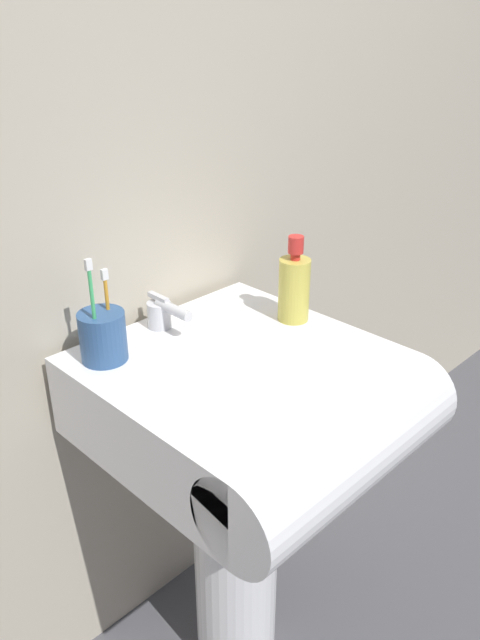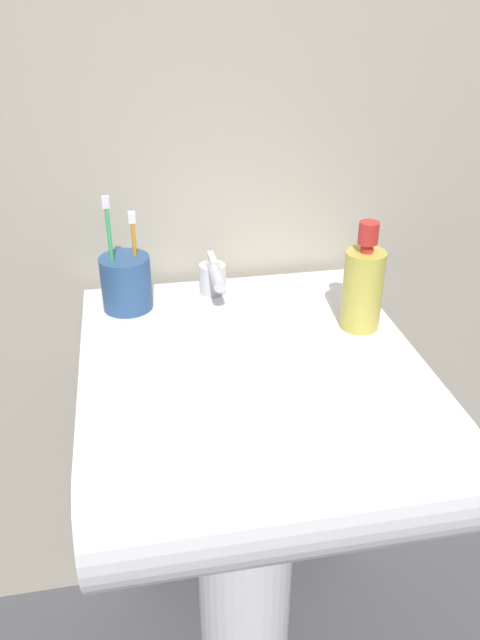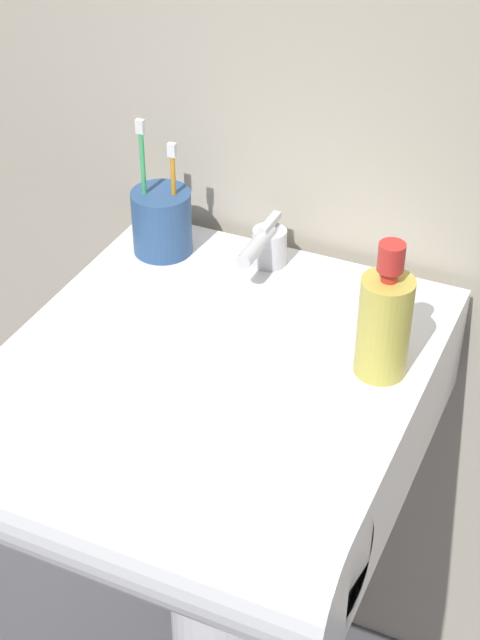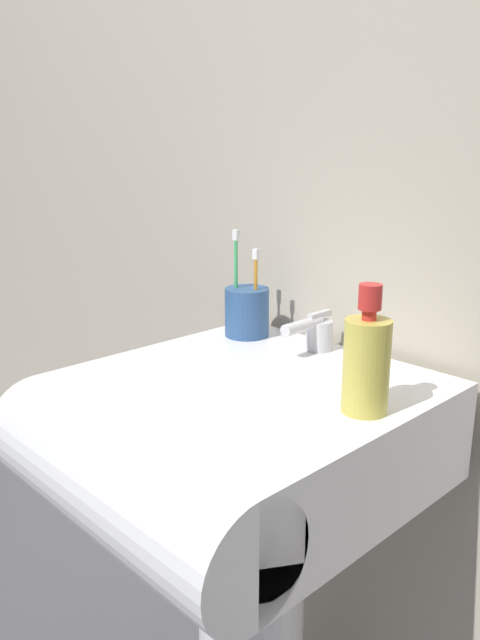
% 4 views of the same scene
% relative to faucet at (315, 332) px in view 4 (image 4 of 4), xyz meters
% --- Properties ---
extents(wall_back, '(5.00, 0.05, 2.40)m').
position_rel_faucet_xyz_m(wall_back, '(0.02, 0.11, 0.33)').
color(wall_back, '#B7AD99').
rests_on(wall_back, ground).
extents(sink_pedestal, '(0.19, 0.19, 0.67)m').
position_rel_faucet_xyz_m(sink_pedestal, '(0.02, -0.19, -0.54)').
color(sink_pedestal, white).
rests_on(sink_pedestal, ground).
extents(sink_basin, '(0.52, 0.58, 0.17)m').
position_rel_faucet_xyz_m(sink_basin, '(0.02, -0.25, -0.12)').
color(sink_basin, white).
rests_on(sink_basin, sink_pedestal).
extents(faucet, '(0.05, 0.12, 0.07)m').
position_rel_faucet_xyz_m(faucet, '(0.00, 0.00, 0.00)').
color(faucet, silver).
rests_on(faucet, sink_basin).
extents(toothbrush_cup, '(0.09, 0.09, 0.21)m').
position_rel_faucet_xyz_m(toothbrush_cup, '(-0.16, -0.02, 0.01)').
color(toothbrush_cup, '#2D5184').
rests_on(toothbrush_cup, sink_basin).
extents(soap_bottle, '(0.07, 0.07, 0.18)m').
position_rel_faucet_xyz_m(soap_bottle, '(0.22, -0.16, 0.04)').
color(soap_bottle, gold).
rests_on(soap_bottle, sink_basin).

